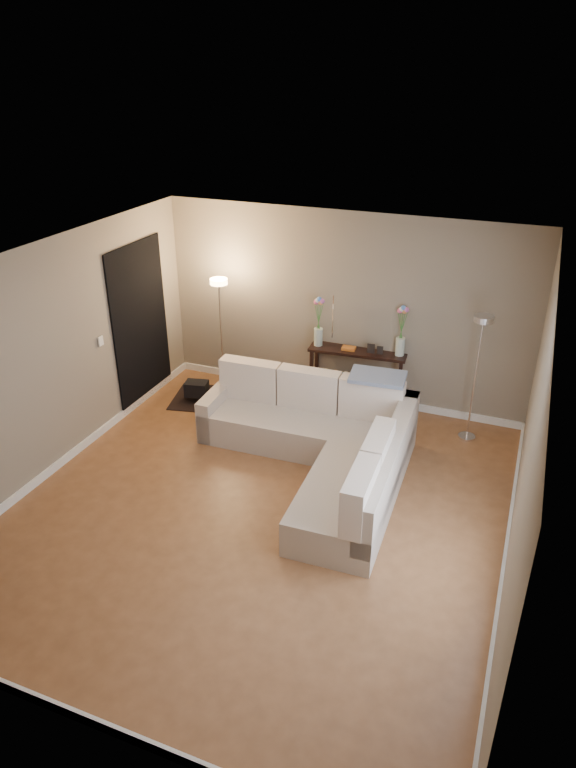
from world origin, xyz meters
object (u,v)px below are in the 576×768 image
at_px(sectional_sofa, 324,441).
at_px(floor_lamp_lit, 220,313).
at_px(floor_lamp_unlit, 479,354).
at_px(console_table, 351,373).

distance_m(sectional_sofa, floor_lamp_lit, 2.50).
xyz_separation_m(floor_lamp_lit, floor_lamp_unlit, (3.44, -0.05, -0.02)).
bearing_deg(floor_lamp_unlit, console_table, 167.69).
bearing_deg(floor_lamp_unlit, sectional_sofa, -139.56).
bearing_deg(floor_lamp_lit, console_table, 9.87).
distance_m(console_table, floor_lamp_unlit, 1.83).
distance_m(floor_lamp_lit, floor_lamp_unlit, 3.44).
xyz_separation_m(console_table, floor_lamp_unlit, (1.65, -0.36, 0.70)).
relative_size(sectional_sofa, floor_lamp_lit, 1.59).
bearing_deg(sectional_sofa, console_table, 95.92).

